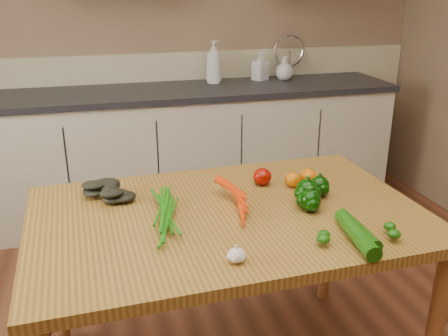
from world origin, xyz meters
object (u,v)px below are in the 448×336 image
object	(u,v)px
soap_bottle_c	(285,68)
garlic_bulb	(236,255)
soap_bottle_a	(214,62)
carrot_bunch	(214,202)
pepper_b	(319,186)
soap_bottle_b	(260,66)
tomato_a	(262,177)
zucchini_a	(357,230)
leafy_greens	(110,187)
pepper_a	(307,191)
tomato_c	(308,176)
tomato_b	(293,179)
zucchini_b	(359,236)
table	(228,233)
pepper_c	(310,201)

from	to	relation	value
soap_bottle_c	garlic_bulb	distance (m)	2.38
soap_bottle_a	carrot_bunch	world-z (taller)	soap_bottle_a
carrot_bunch	garlic_bulb	distance (m)	0.37
carrot_bunch	pepper_b	distance (m)	0.44
soap_bottle_b	tomato_a	xyz separation A→B (m)	(-0.54, -1.63, -0.19)
soap_bottle_a	garlic_bulb	world-z (taller)	soap_bottle_a
soap_bottle_b	zucchini_a	size ratio (longest dim) A/B	0.85
soap_bottle_c	leafy_greens	xyz separation A→B (m)	(-1.34, -1.58, -0.15)
soap_bottle_a	leafy_greens	size ratio (longest dim) A/B	1.44
carrot_bunch	tomato_a	size ratio (longest dim) A/B	3.43
soap_bottle_a	soap_bottle_b	bearing A→B (deg)	-27.46
tomato_a	zucchini_a	world-z (taller)	tomato_a
leafy_greens	tomato_a	bearing A→B (deg)	-0.82
pepper_a	tomato_c	distance (m)	0.19
soap_bottle_b	tomato_b	size ratio (longest dim) A/B	3.00
pepper_a	carrot_bunch	bearing A→B (deg)	177.36
soap_bottle_c	garlic_bulb	bearing A→B (deg)	143.37
pepper_a	zucchini_b	world-z (taller)	pepper_a
soap_bottle_a	tomato_c	size ratio (longest dim) A/B	4.14
soap_bottle_b	carrot_bunch	bearing A→B (deg)	-143.38
soap_bottle_b	zucchini_b	distance (m)	2.23
soap_bottle_a	soap_bottle_c	distance (m)	0.54
soap_bottle_a	carrot_bunch	distance (m)	1.87
tomato_b	soap_bottle_c	bearing A→B (deg)	70.08
zucchini_a	table	bearing A→B (deg)	140.96
pepper_a	soap_bottle_b	bearing A→B (deg)	76.88
pepper_a	pepper_b	world-z (taller)	pepper_a
soap_bottle_b	pepper_c	bearing A→B (deg)	-132.97
tomato_a	tomato_b	distance (m)	0.13
soap_bottle_c	tomato_c	distance (m)	1.72
garlic_bulb	zucchini_b	distance (m)	0.42
table	tomato_b	size ratio (longest dim) A/B	21.67
garlic_bulb	pepper_b	world-z (taller)	pepper_b
soap_bottle_a	zucchini_a	distance (m)	2.14
soap_bottle_a	soap_bottle_b	size ratio (longest dim) A/B	1.46
table	tomato_a	xyz separation A→B (m)	(0.21, 0.22, 0.12)
zucchini_b	pepper_c	bearing A→B (deg)	100.76
table	zucchini_b	bearing A→B (deg)	-46.19
pepper_a	zucchini_b	bearing A→B (deg)	-84.89
table	pepper_a	world-z (taller)	pepper_a
tomato_b	tomato_c	world-z (taller)	tomato_c
tomato_c	carrot_bunch	bearing A→B (deg)	-161.18
soap_bottle_b	tomato_b	distance (m)	1.74
table	zucchini_b	xyz separation A→B (m)	(0.35, -0.34, 0.11)
soap_bottle_b	zucchini_b	xyz separation A→B (m)	(-0.40, -2.19, -0.20)
soap_bottle_a	leafy_greens	distance (m)	1.80
soap_bottle_c	pepper_a	size ratio (longest dim) A/B	1.82
soap_bottle_c	pepper_c	bearing A→B (deg)	149.65
soap_bottle_b	zucchini_a	distance (m)	2.19
leafy_greens	garlic_bulb	size ratio (longest dim) A/B	3.74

